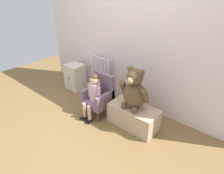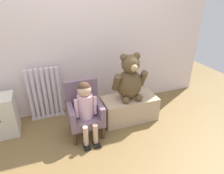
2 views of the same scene
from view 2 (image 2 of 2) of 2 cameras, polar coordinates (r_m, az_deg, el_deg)
ground_plane at (r=2.21m, az=-1.15°, el=-19.57°), size 6.00×6.00×0.00m
back_wall at (r=2.65m, az=-9.52°, el=17.56°), size 3.80×0.05×2.40m
radiator at (r=2.75m, az=-18.61°, el=-1.94°), size 0.43×0.05×0.71m
small_dresser at (r=2.69m, az=-28.91°, el=-7.23°), size 0.32×0.32×0.50m
child_armchair at (r=2.38m, az=-7.92°, el=-6.51°), size 0.39×0.38×0.65m
child_figure at (r=2.22m, az=-7.55°, el=-4.71°), size 0.25×0.35×0.70m
low_bench at (r=2.68m, az=4.95°, el=-6.04°), size 0.71×0.36×0.32m
large_teddy_bear at (r=2.48m, az=5.04°, el=2.17°), size 0.43×0.30×0.60m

